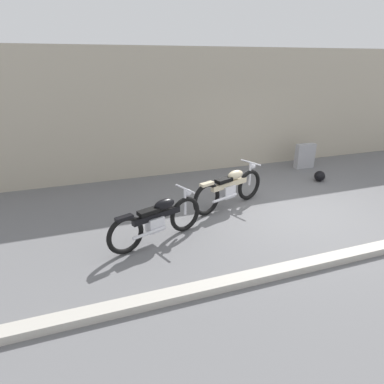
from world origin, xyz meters
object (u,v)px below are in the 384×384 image
(stone_marker, at_px, (305,156))
(motorcycle_cream, at_px, (230,188))
(helmet, at_px, (320,176))
(motorcycle_black, at_px, (158,220))

(stone_marker, height_order, motorcycle_cream, motorcycle_cream)
(helmet, bearing_deg, stone_marker, 72.47)
(motorcycle_black, bearing_deg, helmet, -1.30)
(stone_marker, height_order, motorcycle_black, motorcycle_black)
(stone_marker, relative_size, motorcycle_cream, 0.38)
(motorcycle_black, bearing_deg, stone_marker, 8.13)
(helmet, xyz_separation_m, motorcycle_cream, (-3.08, -0.72, 0.30))
(stone_marker, height_order, helmet, stone_marker)
(stone_marker, xyz_separation_m, helmet, (-0.37, -1.18, -0.23))
(stone_marker, relative_size, helmet, 2.56)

